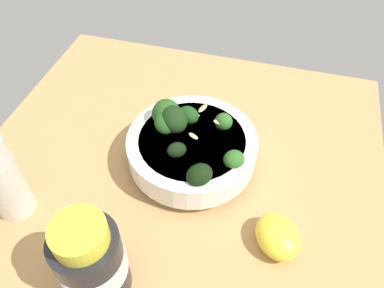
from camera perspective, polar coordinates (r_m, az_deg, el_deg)
The scene contains 4 objects.
ground_plane at distance 56.66cm, azimuth -2.71°, elevation -5.55°, with size 59.85×59.85×4.28cm, color tan.
bowl_of_broccoli at distance 53.39cm, azimuth -0.17°, elevation -0.21°, with size 18.43×18.43×9.48cm.
lemon_wedge at distance 48.30cm, azimuth 12.90°, elevation -13.55°, with size 6.50×5.19×3.62cm, color yellow.
bottle_short at distance 42.69cm, azimuth -15.07°, elevation -16.82°, with size 7.33×7.33×12.62cm.
Camera 1 is at (-11.47, 31.68, 43.42)cm, focal length 35.06 mm.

